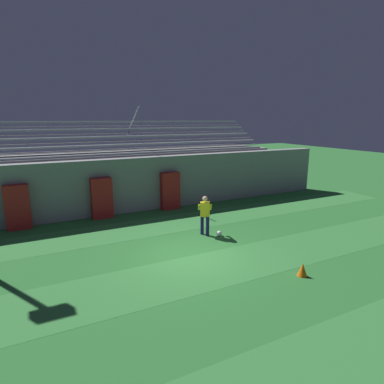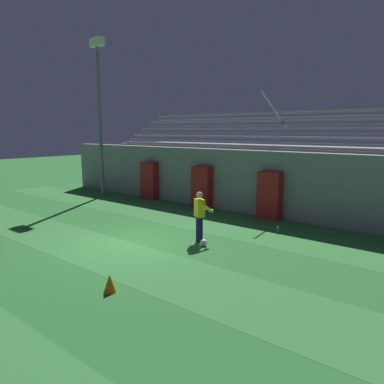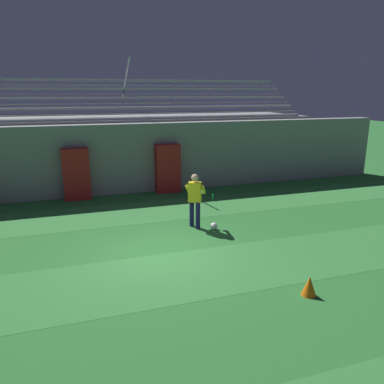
{
  "view_description": "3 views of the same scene",
  "coord_description": "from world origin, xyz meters",
  "px_view_note": "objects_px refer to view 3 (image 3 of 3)",
  "views": [
    {
      "loc": [
        -4.63,
        -9.44,
        4.75
      ],
      "look_at": [
        1.55,
        2.88,
        1.58
      ],
      "focal_mm": 30.0,
      "sensor_mm": 36.0,
      "label": 1
    },
    {
      "loc": [
        9.11,
        -7.87,
        3.67
      ],
      "look_at": [
        0.94,
        1.93,
        1.56
      ],
      "focal_mm": 35.0,
      "sensor_mm": 36.0,
      "label": 2
    },
    {
      "loc": [
        -1.9,
        -8.62,
        4.02
      ],
      "look_at": [
        1.66,
        2.33,
        0.93
      ],
      "focal_mm": 35.0,
      "sensor_mm": 36.0,
      "label": 3
    }
  ],
  "objects_px": {
    "soccer_ball": "(214,226)",
    "water_bottle": "(213,197)",
    "traffic_cone": "(309,286)",
    "padding_pillar_gate_left": "(76,174)",
    "goalkeeper": "(195,197)",
    "padding_pillar_gate_right": "(168,169)"
  },
  "relations": [
    {
      "from": "soccer_ball",
      "to": "water_bottle",
      "type": "xyz_separation_m",
      "value": [
        1.09,
        2.95,
        0.01
      ]
    },
    {
      "from": "traffic_cone",
      "to": "soccer_ball",
      "type": "bearing_deg",
      "value": 96.67
    },
    {
      "from": "padding_pillar_gate_left",
      "to": "traffic_cone",
      "type": "bearing_deg",
      "value": -64.13
    },
    {
      "from": "padding_pillar_gate_left",
      "to": "soccer_ball",
      "type": "xyz_separation_m",
      "value": [
        3.79,
        -4.69,
        -0.88
      ]
    },
    {
      "from": "goalkeeper",
      "to": "water_bottle",
      "type": "xyz_separation_m",
      "value": [
        1.57,
        2.56,
        -0.83
      ]
    },
    {
      "from": "goalkeeper",
      "to": "water_bottle",
      "type": "distance_m",
      "value": 3.12
    },
    {
      "from": "water_bottle",
      "to": "goalkeeper",
      "type": "bearing_deg",
      "value": -121.47
    },
    {
      "from": "goalkeeper",
      "to": "water_bottle",
      "type": "relative_size",
      "value": 6.96
    },
    {
      "from": "padding_pillar_gate_left",
      "to": "traffic_cone",
      "type": "distance_m",
      "value": 9.82
    },
    {
      "from": "soccer_ball",
      "to": "traffic_cone",
      "type": "relative_size",
      "value": 0.52
    },
    {
      "from": "goalkeeper",
      "to": "soccer_ball",
      "type": "distance_m",
      "value": 1.04
    },
    {
      "from": "goalkeeper",
      "to": "soccer_ball",
      "type": "xyz_separation_m",
      "value": [
        0.47,
        -0.39,
        -0.84
      ]
    },
    {
      "from": "goalkeeper",
      "to": "soccer_ball",
      "type": "bearing_deg",
      "value": -39.18
    },
    {
      "from": "traffic_cone",
      "to": "water_bottle",
      "type": "relative_size",
      "value": 1.75
    },
    {
      "from": "padding_pillar_gate_right",
      "to": "traffic_cone",
      "type": "height_order",
      "value": "padding_pillar_gate_right"
    },
    {
      "from": "padding_pillar_gate_right",
      "to": "water_bottle",
      "type": "distance_m",
      "value": 2.35
    },
    {
      "from": "padding_pillar_gate_left",
      "to": "traffic_cone",
      "type": "height_order",
      "value": "padding_pillar_gate_left"
    },
    {
      "from": "goalkeeper",
      "to": "traffic_cone",
      "type": "distance_m",
      "value": 4.66
    },
    {
      "from": "traffic_cone",
      "to": "goalkeeper",
      "type": "bearing_deg",
      "value": 101.98
    },
    {
      "from": "soccer_ball",
      "to": "traffic_cone",
      "type": "xyz_separation_m",
      "value": [
        0.48,
        -4.11,
        0.1
      ]
    },
    {
      "from": "soccer_ball",
      "to": "traffic_cone",
      "type": "bearing_deg",
      "value": -83.33
    },
    {
      "from": "padding_pillar_gate_right",
      "to": "soccer_ball",
      "type": "distance_m",
      "value": 4.78
    }
  ]
}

